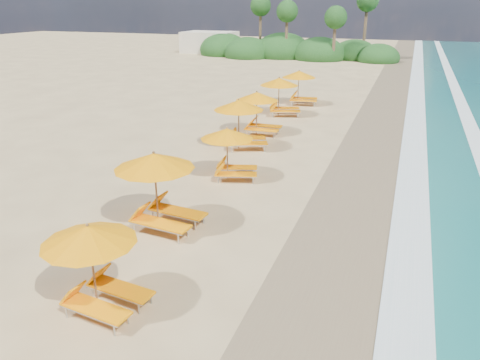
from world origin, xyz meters
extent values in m
plane|color=tan|center=(0.00, 0.00, 0.00)|extent=(160.00, 160.00, 0.00)
cube|color=olive|center=(4.00, 0.00, 0.01)|extent=(4.00, 160.00, 0.01)
cube|color=white|center=(5.50, 0.00, 0.03)|extent=(1.20, 160.00, 0.01)
cylinder|color=olive|center=(-1.39, -6.03, 1.05)|extent=(0.05, 0.05, 2.09)
cone|color=#FF9405|center=(-1.39, -6.03, 1.91)|extent=(2.37, 2.37, 0.42)
sphere|color=olive|center=(-1.39, -6.03, 2.15)|extent=(0.07, 0.07, 0.07)
cylinder|color=olive|center=(-2.13, -1.82, 1.21)|extent=(0.06, 0.06, 2.41)
cone|color=#FF9405|center=(-2.13, -1.82, 2.21)|extent=(2.71, 2.71, 0.49)
sphere|color=olive|center=(-2.13, -1.82, 2.48)|extent=(0.09, 0.09, 0.09)
cylinder|color=olive|center=(-1.61, 2.93, 1.03)|extent=(0.05, 0.05, 2.06)
cone|color=#FF9405|center=(-1.61, 2.93, 1.88)|extent=(2.65, 2.65, 0.41)
sphere|color=olive|center=(-1.61, 2.93, 2.11)|extent=(0.07, 0.07, 0.07)
cylinder|color=olive|center=(-2.61, 6.97, 1.17)|extent=(0.06, 0.06, 2.34)
cone|color=#FF9405|center=(-2.61, 6.97, 2.14)|extent=(3.15, 3.15, 0.47)
sphere|color=olive|center=(-2.61, 6.97, 2.40)|extent=(0.08, 0.08, 0.08)
cylinder|color=olive|center=(-2.63, 9.82, 1.11)|extent=(0.06, 0.06, 2.23)
cone|color=#FF9405|center=(-2.63, 9.82, 2.04)|extent=(2.40, 2.40, 0.45)
sphere|color=olive|center=(-2.63, 9.82, 2.29)|extent=(0.08, 0.08, 0.08)
cylinder|color=olive|center=(-2.68, 14.39, 1.16)|extent=(0.06, 0.06, 2.31)
cone|color=#FF9405|center=(-2.68, 14.39, 2.12)|extent=(2.98, 2.98, 0.46)
sphere|color=olive|center=(-2.68, 14.39, 2.37)|extent=(0.08, 0.08, 0.08)
cylinder|color=olive|center=(-2.30, 18.08, 1.14)|extent=(0.06, 0.06, 2.27)
cone|color=#FF9405|center=(-2.30, 18.08, 2.08)|extent=(2.68, 2.68, 0.46)
sphere|color=olive|center=(-2.30, 18.08, 2.34)|extent=(0.08, 0.08, 0.08)
ellipsoid|color=#163D14|center=(-6.00, 45.00, 0.62)|extent=(6.40, 6.40, 4.16)
ellipsoid|color=#163D14|center=(-11.00, 46.00, 0.70)|extent=(7.20, 7.20, 4.68)
ellipsoid|color=#163D14|center=(-15.00, 44.00, 0.58)|extent=(6.00, 6.00, 3.90)
ellipsoid|color=#163D14|center=(-2.00, 47.00, 0.55)|extent=(5.60, 5.60, 3.64)
ellipsoid|color=#163D14|center=(-19.00, 46.00, 0.64)|extent=(6.60, 6.60, 4.29)
ellipsoid|color=#163D14|center=(1.00, 45.00, 0.49)|extent=(5.00, 5.00, 3.25)
cylinder|color=brown|center=(-4.00, 43.00, 2.50)|extent=(0.36, 0.36, 5.00)
sphere|color=#163D14|center=(-4.00, 43.00, 5.00)|extent=(2.60, 2.60, 2.60)
cylinder|color=brown|center=(-10.00, 44.00, 2.80)|extent=(0.36, 0.36, 5.60)
sphere|color=#163D14|center=(-10.00, 44.00, 5.60)|extent=(2.60, 2.60, 2.60)
cylinder|color=brown|center=(-14.00, 46.00, 3.10)|extent=(0.36, 0.36, 6.20)
sphere|color=#163D14|center=(-14.00, 46.00, 6.20)|extent=(2.60, 2.60, 2.60)
cylinder|color=brown|center=(-1.00, 47.00, 3.40)|extent=(0.36, 0.36, 6.80)
sphere|color=#163D14|center=(-1.00, 47.00, 6.80)|extent=(2.60, 2.60, 2.60)
cube|color=beige|center=(-22.00, 48.00, 1.40)|extent=(7.00, 5.00, 2.80)
camera|label=1|loc=(4.91, -13.46, 6.76)|focal=34.63mm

